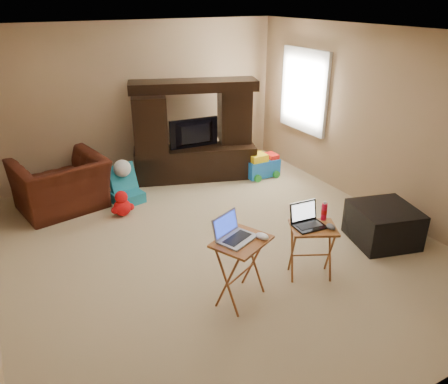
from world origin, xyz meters
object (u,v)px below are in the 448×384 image
laptop_left (237,229)px  mouse_left (262,236)px  recliner (61,185)px  tray_table_right (311,252)px  entertainment_center (195,131)px  plush_toy (122,203)px  television (196,134)px  tray_table_left (241,270)px  water_bottle (324,212)px  ottoman (383,224)px  mouse_right (331,227)px  push_toy (262,165)px  laptop_right (310,217)px  child_rocker (126,185)px

laptop_left → mouse_left: bearing=-48.2°
recliner → tray_table_right: size_ratio=1.90×
entertainment_center → plush_toy: entertainment_center is taller
entertainment_center → mouse_left: entertainment_center is taller
television → tray_table_left: 3.28m
recliner → water_bottle: (2.28, -2.93, 0.33)m
ottoman → laptop_left: 2.26m
television → mouse_right: bearing=93.1°
mouse_right → push_toy: bearing=70.5°
tray_table_right → laptop_right: bearing=179.5°
laptop_left → television: bearing=48.0°
television → water_bottle: television is taller
entertainment_center → television: (-0.00, -0.04, -0.03)m
entertainment_center → push_toy: entertainment_center is taller
push_toy → mouse_left: mouse_left is taller
child_rocker → push_toy: bearing=-16.0°
entertainment_center → recliner: size_ratio=1.70×
recliner → push_toy: recliner is taller
push_toy → tray_table_right: size_ratio=0.94×
tray_table_left → mouse_right: 1.06m
recliner → tray_table_left: 3.23m
laptop_right → push_toy: bearing=70.7°
mouse_left → recliner: bearing=114.3°
plush_toy → mouse_right: 2.99m
push_toy → tray_table_right: tray_table_right is taller
child_rocker → laptop_left: laptop_left is taller
entertainment_center → mouse_right: size_ratio=15.93×
push_toy → mouse_left: 3.31m
recliner → tray_table_left: size_ratio=1.69×
ottoman → mouse_left: 2.04m
recliner → tray_table_left: bearing=100.7°
plush_toy → tray_table_left: tray_table_left is taller
television → mouse_left: 3.27m
laptop_right → laptop_left: bearing=-177.3°
laptop_left → mouse_right: bearing=-32.7°
ottoman → tray_table_left: bearing=-176.2°
tray_table_left → mouse_left: size_ratio=4.92×
entertainment_center → mouse_left: 3.32m
child_rocker → laptop_left: bearing=-96.7°
mouse_left → laptop_left: bearing=155.6°
tray_table_left → water_bottle: bearing=-21.9°
ottoman → tray_table_right: tray_table_right is taller
plush_toy → tray_table_right: tray_table_right is taller
recliner → tray_table_right: bearing=113.5°
television → plush_toy: bearing=27.9°
plush_toy → ottoman: (2.67, -2.25, 0.05)m
ottoman → water_bottle: water_bottle is taller
entertainment_center → laptop_left: entertainment_center is taller
child_rocker → recliner: bearing=153.6°
laptop_left → laptop_right: 0.87m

